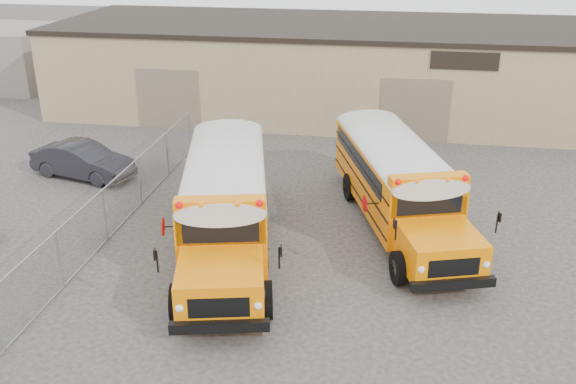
% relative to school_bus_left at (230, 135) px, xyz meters
% --- Properties ---
extents(ground, '(120.00, 120.00, 0.00)m').
position_rel_school_bus_left_xyz_m(ground, '(3.42, -9.39, -1.72)').
color(ground, '#302D2C').
rests_on(ground, ground).
extents(warehouse, '(30.20, 10.20, 4.67)m').
position_rel_school_bus_left_xyz_m(warehouse, '(3.42, 10.60, 0.65)').
color(warehouse, '#8B7356').
rests_on(warehouse, ground).
extents(chainlink_fence, '(0.07, 18.07, 1.81)m').
position_rel_school_bus_left_xyz_m(chainlink_fence, '(-2.58, -6.39, -0.82)').
color(chainlink_fence, gray).
rests_on(chainlink_fence, ground).
extents(school_bus_left, '(4.67, 10.45, 2.97)m').
position_rel_school_bus_left_xyz_m(school_bus_left, '(0.00, 0.00, 0.00)').
color(school_bus_left, orange).
rests_on(school_bus_left, ground).
extents(school_bus_right, '(5.29, 10.09, 2.88)m').
position_rel_school_bus_left_xyz_m(school_bus_right, '(4.89, 2.39, -0.05)').
color(school_bus_right, '#FF7D00').
rests_on(school_bus_right, ground).
extents(tarp_bundle, '(1.09, 1.09, 1.48)m').
position_rel_school_bus_left_xyz_m(tarp_bundle, '(2.99, -10.30, -0.96)').
color(tarp_bundle, black).
rests_on(tarp_bundle, ground).
extents(car_dark, '(4.55, 2.50, 1.42)m').
position_rel_school_bus_left_xyz_m(car_dark, '(-5.88, -1.25, -1.01)').
color(car_dark, black).
rests_on(car_dark, ground).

